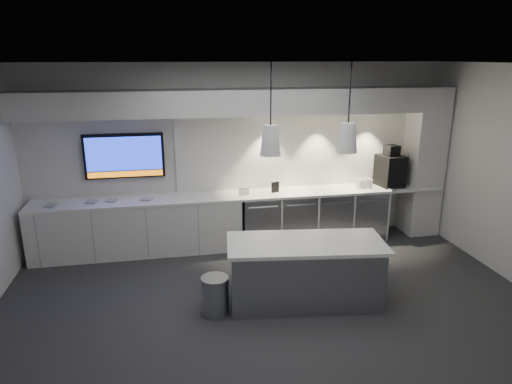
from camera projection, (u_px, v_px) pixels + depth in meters
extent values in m
plane|color=#2F3032|center=(274.00, 311.00, 5.75)|extent=(7.00, 7.00, 0.00)
plane|color=black|center=(277.00, 64.00, 4.89)|extent=(7.00, 7.00, 0.00)
plane|color=silver|center=(241.00, 154.00, 7.68)|extent=(7.00, 0.00, 7.00)
plane|color=silver|center=(362.00, 310.00, 2.97)|extent=(7.00, 0.00, 7.00)
cube|color=white|center=(245.00, 195.00, 7.55)|extent=(6.80, 0.65, 0.04)
cube|color=white|center=(138.00, 228.00, 7.36)|extent=(3.30, 0.63, 0.86)
cube|color=#96999E|center=(260.00, 220.00, 7.72)|extent=(0.60, 0.61, 0.85)
cube|color=#96999E|center=(295.00, 217.00, 7.84)|extent=(0.60, 0.61, 0.85)
cube|color=#96999E|center=(330.00, 215.00, 7.95)|extent=(0.60, 0.61, 0.85)
cube|color=#96999E|center=(364.00, 213.00, 8.06)|extent=(0.60, 0.61, 0.85)
cube|color=white|center=(310.00, 149.00, 7.86)|extent=(4.60, 0.03, 1.30)
cube|color=white|center=(244.00, 102.00, 7.14)|extent=(6.90, 0.60, 0.40)
cube|color=white|center=(423.00, 162.00, 8.03)|extent=(0.55, 0.55, 2.60)
cube|color=black|center=(124.00, 156.00, 7.27)|extent=(1.25, 0.06, 0.72)
cube|color=#1429C0|center=(124.00, 154.00, 7.22)|extent=(1.17, 0.00, 0.54)
cube|color=orange|center=(126.00, 174.00, 7.32)|extent=(1.17, 0.00, 0.09)
cube|color=#96999E|center=(305.00, 274.00, 5.87)|extent=(1.97, 0.98, 0.79)
cube|color=white|center=(306.00, 244.00, 5.75)|extent=(2.07, 1.09, 0.05)
cylinder|color=#96999E|center=(215.00, 295.00, 5.64)|extent=(0.36, 0.36, 0.49)
cube|color=black|center=(390.00, 171.00, 7.96)|extent=(0.46, 0.50, 0.54)
cube|color=black|center=(392.00, 150.00, 7.85)|extent=(0.25, 0.25, 0.18)
cube|color=#96999E|center=(395.00, 188.00, 7.80)|extent=(0.32, 0.25, 0.03)
cube|color=black|center=(275.00, 187.00, 7.60)|extent=(0.14, 0.06, 0.18)
cube|color=white|center=(244.00, 191.00, 7.43)|extent=(0.18, 0.04, 0.14)
cube|color=#9D9D9D|center=(51.00, 206.00, 6.90)|extent=(0.20, 0.20, 0.02)
cube|color=#9D9D9D|center=(91.00, 202.00, 7.09)|extent=(0.19, 0.19, 0.02)
cube|color=#9D9D9D|center=(111.00, 200.00, 7.15)|extent=(0.19, 0.19, 0.02)
cube|color=#9D9D9D|center=(147.00, 199.00, 7.22)|extent=(0.20, 0.20, 0.02)
cone|color=white|center=(270.00, 140.00, 5.28)|extent=(0.25, 0.25, 0.35)
cylinder|color=black|center=(271.00, 94.00, 5.13)|extent=(0.02, 0.02, 0.70)
cone|color=white|center=(347.00, 138.00, 5.45)|extent=(0.25, 0.25, 0.35)
cylinder|color=black|center=(350.00, 93.00, 5.30)|extent=(0.02, 0.02, 0.70)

